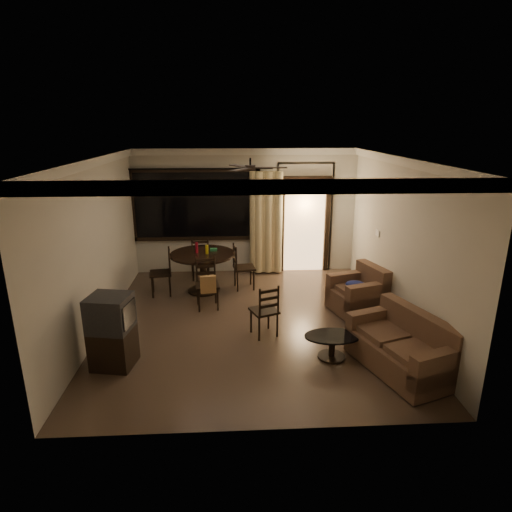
{
  "coord_description": "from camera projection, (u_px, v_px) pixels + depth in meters",
  "views": [
    {
      "loc": [
        -0.29,
        -6.77,
        3.3
      ],
      "look_at": [
        0.1,
        0.2,
        1.14
      ],
      "focal_mm": 30.0,
      "sensor_mm": 36.0,
      "label": 1
    }
  ],
  "objects": [
    {
      "name": "ground",
      "position": [
        251.0,
        322.0,
        7.45
      ],
      "size": [
        5.5,
        5.5,
        0.0
      ],
      "primitive_type": "plane",
      "color": "#7F6651",
      "rests_on": "ground"
    },
    {
      "name": "room_shell",
      "position": [
        276.0,
        200.0,
        8.63
      ],
      "size": [
        5.5,
        6.7,
        5.5
      ],
      "color": "beige",
      "rests_on": "ground"
    },
    {
      "name": "dining_table",
      "position": [
        203.0,
        261.0,
        8.64
      ],
      "size": [
        1.3,
        1.3,
        1.03
      ],
      "rotation": [
        0.0,
        0.0,
        0.15
      ],
      "color": "black",
      "rests_on": "ground"
    },
    {
      "name": "dining_chair_west",
      "position": [
        162.0,
        281.0,
        8.59
      ],
      "size": [
        0.48,
        0.48,
        0.95
      ],
      "rotation": [
        0.0,
        0.0,
        -1.42
      ],
      "color": "black",
      "rests_on": "ground"
    },
    {
      "name": "dining_chair_east",
      "position": [
        244.0,
        275.0,
        8.91
      ],
      "size": [
        0.48,
        0.48,
        0.95
      ],
      "rotation": [
        0.0,
        0.0,
        1.72
      ],
      "color": "black",
      "rests_on": "ground"
    },
    {
      "name": "dining_chair_south",
      "position": [
        207.0,
        293.0,
        7.94
      ],
      "size": [
        0.48,
        0.53,
        0.95
      ],
      "rotation": [
        0.0,
        0.0,
        0.15
      ],
      "color": "black",
      "rests_on": "ground"
    },
    {
      "name": "dining_chair_north",
      "position": [
        200.0,
        266.0,
        9.49
      ],
      "size": [
        0.48,
        0.48,
        0.95
      ],
      "rotation": [
        0.0,
        0.0,
        3.29
      ],
      "color": "black",
      "rests_on": "ground"
    },
    {
      "name": "tv_cabinet",
      "position": [
        112.0,
        331.0,
        5.97
      ],
      "size": [
        0.64,
        0.59,
        1.06
      ],
      "rotation": [
        0.0,
        0.0,
        -0.18
      ],
      "color": "black",
      "rests_on": "ground"
    },
    {
      "name": "sofa",
      "position": [
        403.0,
        348.0,
        5.93
      ],
      "size": [
        1.26,
        1.69,
        0.81
      ],
      "rotation": [
        0.0,
        0.0,
        0.34
      ],
      "color": "#472721",
      "rests_on": "ground"
    },
    {
      "name": "armchair",
      "position": [
        359.0,
        294.0,
        7.77
      ],
      "size": [
        1.04,
        1.04,
        0.84
      ],
      "rotation": [
        0.0,
        0.0,
        0.31
      ],
      "color": "#472721",
      "rests_on": "ground"
    },
    {
      "name": "coffee_table",
      "position": [
        332.0,
        343.0,
        6.25
      ],
      "size": [
        0.83,
        0.5,
        0.36
      ],
      "rotation": [
        0.0,
        0.0,
        0.27
      ],
      "color": "black",
      "rests_on": "ground"
    },
    {
      "name": "side_chair",
      "position": [
        264.0,
        320.0,
        6.92
      ],
      "size": [
        0.51,
        0.51,
        0.89
      ],
      "rotation": [
        0.0,
        0.0,
        3.52
      ],
      "color": "black",
      "rests_on": "ground"
    }
  ]
}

